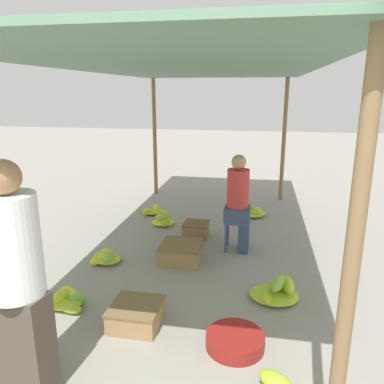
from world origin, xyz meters
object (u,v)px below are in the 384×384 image
(banana_pile_right_2, at_px, (277,291))
(crate_mid, at_px, (196,230))
(banana_pile_left_0, at_px, (106,257))
(vendor_foreground, at_px, (17,281))
(banana_pile_left_3, at_px, (154,211))
(crate_near, at_px, (136,315))
(banana_pile_left_2, at_px, (68,300))
(vendor_seated, at_px, (239,201))
(banana_pile_left_1, at_px, (164,220))
(crate_far, at_px, (181,252))
(stool, at_px, (237,225))
(basin_black, at_px, (235,341))
(banana_pile_right_1, at_px, (250,212))

(banana_pile_right_2, height_order, crate_mid, banana_pile_right_2)
(banana_pile_left_0, bearing_deg, vendor_foreground, -81.36)
(banana_pile_left_3, relative_size, crate_near, 0.99)
(vendor_foreground, distance_m, banana_pile_left_2, 1.44)
(vendor_seated, distance_m, banana_pile_left_2, 2.49)
(vendor_seated, distance_m, banana_pile_right_2, 1.47)
(vendor_seated, relative_size, crate_mid, 3.59)
(banana_pile_left_2, height_order, banana_pile_right_2, banana_pile_right_2)
(vendor_foreground, distance_m, banana_pile_left_1, 3.71)
(banana_pile_left_0, height_order, crate_mid, crate_mid)
(crate_far, bearing_deg, stool, 35.50)
(basin_black, relative_size, banana_pile_left_1, 1.41)
(crate_near, bearing_deg, banana_pile_right_1, 74.85)
(banana_pile_left_0, distance_m, crate_near, 1.47)
(banana_pile_left_0, distance_m, banana_pile_right_1, 2.91)
(crate_far, bearing_deg, crate_mid, 86.66)
(banana_pile_left_2, xyz_separation_m, banana_pile_right_2, (2.14, 0.52, 0.03))
(basin_black, bearing_deg, crate_far, 117.17)
(vendor_seated, xyz_separation_m, banana_pile_right_2, (0.50, -1.24, -0.61))
(banana_pile_left_2, bearing_deg, banana_pile_left_1, 81.44)
(vendor_foreground, xyz_separation_m, stool, (1.32, 2.88, -0.55))
(banana_pile_left_1, xyz_separation_m, crate_far, (0.56, -1.24, 0.02))
(crate_near, relative_size, crate_mid, 1.25)
(banana_pile_right_1, distance_m, crate_near, 3.64)
(vendor_seated, bearing_deg, banana_pile_right_2, -68.19)
(crate_near, distance_m, crate_mid, 2.32)
(basin_black, height_order, crate_far, crate_far)
(banana_pile_left_0, relative_size, crate_far, 0.74)
(vendor_seated, height_order, banana_pile_right_2, vendor_seated)
(banana_pile_left_3, bearing_deg, banana_pile_left_0, -92.02)
(vendor_seated, height_order, banana_pile_left_2, vendor_seated)
(banana_pile_left_3, distance_m, banana_pile_right_2, 3.27)
(vendor_foreground, bearing_deg, basin_black, 28.07)
(vendor_seated, distance_m, banana_pile_left_3, 2.14)
(vendor_foreground, bearing_deg, crate_mid, 78.14)
(banana_pile_left_2, bearing_deg, banana_pile_right_1, 62.13)
(vendor_seated, xyz_separation_m, banana_pile_right_1, (0.11, 1.57, -0.65))
(vendor_foreground, xyz_separation_m, banana_pile_right_2, (1.84, 1.64, -0.81))
(banana_pile_left_2, distance_m, banana_pile_right_1, 3.76)
(vendor_seated, height_order, banana_pile_left_0, vendor_seated)
(banana_pile_right_2, distance_m, crate_far, 1.42)
(banana_pile_left_0, relative_size, banana_pile_left_3, 0.84)
(banana_pile_right_2, xyz_separation_m, crate_far, (-1.21, 0.75, 0.02))
(vendor_seated, height_order, banana_pile_left_3, vendor_seated)
(crate_near, bearing_deg, vendor_seated, 66.69)
(crate_near, distance_m, crate_far, 1.46)
(banana_pile_left_2, height_order, banana_pile_right_1, banana_pile_right_1)
(vendor_foreground, distance_m, banana_pile_left_3, 4.24)
(banana_pile_left_2, height_order, crate_mid, crate_mid)
(banana_pile_left_0, height_order, banana_pile_left_1, banana_pile_left_1)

